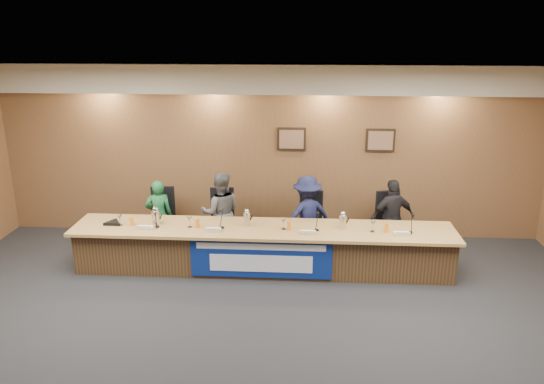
{
  "coord_description": "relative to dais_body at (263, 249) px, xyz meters",
  "views": [
    {
      "loc": [
        0.65,
        -5.49,
        3.85
      ],
      "look_at": [
        0.14,
        2.44,
        1.32
      ],
      "focal_mm": 35.0,
      "sensor_mm": 36.0,
      "label": 1
    }
  ],
  "objects": [
    {
      "name": "floor",
      "position": [
        0.0,
        -2.4,
        -0.35
      ],
      "size": [
        10.0,
        10.0,
        0.0
      ],
      "primitive_type": "plane",
      "color": "black",
      "rests_on": "ground"
    },
    {
      "name": "banner",
      "position": [
        0.0,
        -0.41,
        0.03
      ],
      "size": [
        2.2,
        0.02,
        0.65
      ],
      "primitive_type": "cube",
      "color": "navy",
      "rests_on": "dais_body"
    },
    {
      "name": "nameplate_b",
      "position": [
        -0.76,
        -0.3,
        0.45
      ],
      "size": [
        0.24,
        0.08,
        0.1
      ],
      "primitive_type": "cube",
      "rotation": [
        0.31,
        0.0,
        0.0
      ],
      "color": "white",
      "rests_on": "dais_top"
    },
    {
      "name": "nameplate_a",
      "position": [
        -1.85,
        -0.27,
        0.45
      ],
      "size": [
        0.24,
        0.08,
        0.1
      ],
      "primitive_type": "cube",
      "rotation": [
        0.31,
        0.0,
        0.0
      ],
      "color": "white",
      "rests_on": "dais_top"
    },
    {
      "name": "juice_glass_a",
      "position": [
        -2.11,
        -0.09,
        0.47
      ],
      "size": [
        0.06,
        0.06,
        0.15
      ],
      "primitive_type": "cylinder",
      "color": "orange",
      "rests_on": "dais_top"
    },
    {
      "name": "water_glass_c",
      "position": [
        0.33,
        -0.1,
        0.49
      ],
      "size": [
        0.08,
        0.08,
        0.18
      ],
      "primitive_type": "cylinder",
      "color": "silver",
      "rests_on": "dais_top"
    },
    {
      "name": "office_chair_c",
      "position": [
        0.7,
        0.8,
        0.13
      ],
      "size": [
        0.61,
        0.61,
        0.08
      ],
      "primitive_type": "cube",
      "rotation": [
        0.0,
        0.0,
        -0.35
      ],
      "color": "black",
      "rests_on": "floor"
    },
    {
      "name": "carafe_left",
      "position": [
        -1.73,
        -0.03,
        0.52
      ],
      "size": [
        0.13,
        0.13,
        0.23
      ],
      "primitive_type": "cylinder",
      "color": "silver",
      "rests_on": "dais_top"
    },
    {
      "name": "office_chair_a",
      "position": [
        -1.89,
        0.8,
        0.13
      ],
      "size": [
        0.48,
        0.48,
        0.08
      ],
      "primitive_type": "cube",
      "rotation": [
        0.0,
        0.0,
        -0.0
      ],
      "color": "black",
      "rests_on": "floor"
    },
    {
      "name": "panelist_d",
      "position": [
        2.16,
        0.7,
        0.33
      ],
      "size": [
        0.87,
        0.57,
        1.37
      ],
      "primitive_type": "imported",
      "rotation": [
        0.0,
        0.0,
        3.46
      ],
      "color": "black",
      "rests_on": "floor"
    },
    {
      "name": "microphone_c",
      "position": [
        0.86,
        -0.12,
        0.41
      ],
      "size": [
        0.07,
        0.07,
        0.02
      ],
      "primitive_type": "cylinder",
      "color": "black",
      "rests_on": "dais_top"
    },
    {
      "name": "nameplate_d",
      "position": [
        2.16,
        -0.27,
        0.45
      ],
      "size": [
        0.24,
        0.08,
        0.1
      ],
      "primitive_type": "cube",
      "rotation": [
        0.31,
        0.0,
        0.0
      ],
      "color": "white",
      "rests_on": "dais_top"
    },
    {
      "name": "juice_glass_b",
      "position": [
        -1.04,
        -0.11,
        0.47
      ],
      "size": [
        0.06,
        0.06,
        0.15
      ],
      "primitive_type": "cylinder",
      "color": "orange",
      "rests_on": "dais_top"
    },
    {
      "name": "banner_text_upper",
      "position": [
        0.0,
        -0.43,
        0.23
      ],
      "size": [
        2.0,
        0.01,
        0.1
      ],
      "primitive_type": "cube",
      "color": "silver",
      "rests_on": "banner"
    },
    {
      "name": "soffit",
      "position": [
        0.0,
        1.35,
        2.6
      ],
      "size": [
        10.0,
        0.5,
        0.5
      ],
      "primitive_type": "cube",
      "color": "beige",
      "rests_on": "wall_back"
    },
    {
      "name": "wall_back",
      "position": [
        0.0,
        1.6,
        1.25
      ],
      "size": [
        10.0,
        0.04,
        3.2
      ],
      "primitive_type": "cube",
      "color": "brown",
      "rests_on": "floor"
    },
    {
      "name": "panelist_c",
      "position": [
        0.7,
        0.7,
        0.35
      ],
      "size": [
        1.04,
        0.85,
        1.4
      ],
      "primitive_type": "imported",
      "rotation": [
        0.0,
        0.0,
        3.57
      ],
      "color": "#13183A",
      "rests_on": "floor"
    },
    {
      "name": "microphone_d",
      "position": [
        2.31,
        -0.12,
        0.41
      ],
      "size": [
        0.07,
        0.07,
        0.02
      ],
      "primitive_type": "cylinder",
      "color": "black",
      "rests_on": "dais_top"
    },
    {
      "name": "panelist_a",
      "position": [
        -1.89,
        0.7,
        0.29
      ],
      "size": [
        0.53,
        0.43,
        1.28
      ],
      "primitive_type": "imported",
      "rotation": [
        0.0,
        0.0,
        3.43
      ],
      "color": "#185D2F",
      "rests_on": "floor"
    },
    {
      "name": "juice_glass_c",
      "position": [
        0.42,
        -0.12,
        0.47
      ],
      "size": [
        0.06,
        0.06,
        0.15
      ],
      "primitive_type": "cylinder",
      "color": "orange",
      "rests_on": "dais_top"
    },
    {
      "name": "water_glass_b",
      "position": [
        -1.16,
        -0.11,
        0.49
      ],
      "size": [
        0.08,
        0.08,
        0.18
      ],
      "primitive_type": "cylinder",
      "color": "silver",
      "rests_on": "dais_top"
    },
    {
      "name": "ceiling",
      "position": [
        0.0,
        -2.4,
        2.85
      ],
      "size": [
        10.0,
        8.0,
        0.04
      ],
      "primitive_type": "cube",
      "color": "silver",
      "rests_on": "wall_back"
    },
    {
      "name": "juice_glass_d",
      "position": [
        1.93,
        -0.13,
        0.47
      ],
      "size": [
        0.06,
        0.06,
        0.15
      ],
      "primitive_type": "cylinder",
      "color": "orange",
      "rests_on": "dais_top"
    },
    {
      "name": "water_glass_d",
      "position": [
        1.73,
        -0.11,
        0.49
      ],
      "size": [
        0.08,
        0.08,
        0.18
      ],
      "primitive_type": "cylinder",
      "color": "silver",
      "rests_on": "dais_top"
    },
    {
      "name": "microphone_a",
      "position": [
        -1.69,
        -0.14,
        0.41
      ],
      "size": [
        0.07,
        0.07,
        0.02
      ],
      "primitive_type": "cylinder",
      "color": "black",
      "rests_on": "dais_top"
    },
    {
      "name": "microphone_b",
      "position": [
        -0.64,
        -0.11,
        0.41
      ],
      "size": [
        0.07,
        0.07,
        0.02
      ],
      "primitive_type": "cylinder",
      "color": "black",
      "rests_on": "dais_top"
    },
    {
      "name": "carafe_mid",
      "position": [
        -0.26,
        0.01,
        0.52
      ],
      "size": [
        0.11,
        0.11,
        0.23
      ],
      "primitive_type": "cylinder",
      "color": "silver",
      "rests_on": "dais_top"
    },
    {
      "name": "dais_body",
      "position": [
        0.0,
        0.0,
        0.0
      ],
      "size": [
        6.0,
        0.8,
        0.7
      ],
      "primitive_type": "cube",
      "color": "#48311B",
      "rests_on": "floor"
    },
    {
      "name": "carafe_right",
      "position": [
        1.27,
        -0.01,
        0.51
      ],
      "size": [
        0.12,
        0.12,
        0.23
      ],
      "primitive_type": "cylinder",
      "color": "silver",
      "rests_on": "dais_top"
    },
    {
      "name": "office_chair_b",
      "position": [
        -0.79,
        0.8,
        0.13
      ],
      "size": [
        0.52,
        0.52,
        0.08
      ],
      "primitive_type": "cube",
      "rotation": [
        0.0,
        0.0,
        0.09
      ],
      "color": "black",
      "rests_on": "floor"
    },
    {
      "name": "banner_text_lower",
      "position": [
        0.0,
        -0.43,
        -0.05
      ],
      "size": [
        1.6,
        0.01,
        0.28
      ],
      "primitive_type": "cube",
      "color": "silver",
      "rests_on": "banner"
    },
    {
      "name": "dais_top",
      "position": [
        0.0,
        -0.05,
        0.38
      ],
      "size": [
        6.1,
        0.95,
        0.05
      ],
      "primitive_type": "cube",
      "color": "#AB8145",
      "rests_on": "dais_body"
    },
    {
      "name": "water_glass_a",
      "position": [
        -2.3,
        -0.1,
        0.49
      ],
      "size": [
        0.08,
        0.08,
        0.18
      ],
      "primitive_type": "cylinder",
      "color": "silver",
      "rests_on": "dais_top"
    },
    {
      "name": "panelist_b",
      "position": [
        -0.79,
        0.7,
        0.37
      ],
      "size": [
        0.78,
        0.65,
        1.44
      ],
      "primitive_type": "imported",
      "rotation": [
        0.0,
        0.0,
        3.3
      ],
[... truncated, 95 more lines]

